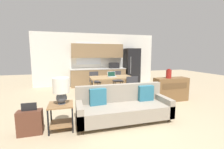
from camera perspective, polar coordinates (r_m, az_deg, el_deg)
ground_plane at (r=3.93m, az=6.89°, el=-16.75°), size 20.00×20.00×0.00m
wall_back at (r=8.06m, az=-5.70°, el=5.76°), size 6.40×0.07×2.70m
kitchen_counter at (r=7.80m, az=-5.08°, el=1.94°), size 2.82×0.65×2.15m
refrigerator at (r=8.21m, az=7.52°, el=3.04°), size 0.73×0.75×1.93m
dining_table at (r=5.84m, az=-0.31°, el=-1.45°), size 1.62×0.90×0.76m
couch at (r=3.79m, az=4.27°, el=-12.24°), size 2.26×0.80×0.86m
side_table at (r=3.52m, az=-18.84°, el=-13.40°), size 0.51×0.51×0.57m
table_lamp at (r=3.38m, az=-18.82°, el=-5.04°), size 0.34×0.34×0.57m
credenza at (r=5.66m, az=21.50°, el=-5.26°), size 1.19×0.41×0.81m
vase at (r=5.44m, az=20.80°, el=0.21°), size 0.18×0.18×0.32m
dining_chair_far_left at (r=6.54m, az=-6.62°, el=-2.31°), size 0.46×0.46×0.87m
dining_chair_far_right at (r=6.81m, az=2.11°, el=-1.87°), size 0.44×0.44×0.87m
dining_chair_near_right at (r=5.34m, az=7.20°, el=-4.61°), size 0.46×0.46×0.87m
laptop at (r=5.83m, az=-0.02°, el=-0.38°), size 0.33×0.27×0.20m
suitcase at (r=3.60m, az=-28.71°, el=-15.64°), size 0.47×0.22×0.66m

